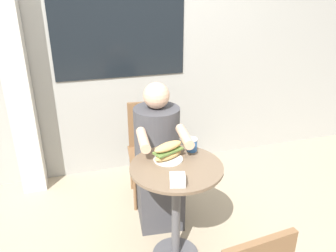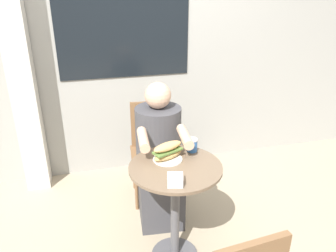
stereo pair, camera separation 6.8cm
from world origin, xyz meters
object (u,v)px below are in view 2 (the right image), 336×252
drink_cup (192,145)px  cafe_table (175,194)px  sandwich_on_plate (168,152)px  diner_chair (152,142)px  seated_diner (159,163)px

drink_cup → cafe_table: bearing=-135.2°
sandwich_on_plate → cafe_table: bearing=-73.3°
drink_cup → diner_chair: bearing=102.0°
seated_diner → sandwich_on_plate: size_ratio=5.01×
drink_cup → seated_diner: bearing=115.8°
drink_cup → sandwich_on_plate: bearing=-159.2°
seated_diner → drink_cup: (0.16, -0.33, 0.30)m
cafe_table → drink_cup: size_ratio=8.00×
diner_chair → sandwich_on_plate: same height
cafe_table → seated_diner: (0.01, 0.49, -0.04)m
sandwich_on_plate → drink_cup: 0.21m
cafe_table → sandwich_on_plate: 0.28m
cafe_table → drink_cup: drink_cup is taller
diner_chair → seated_diner: seated_diner is taller
cafe_table → drink_cup: bearing=44.8°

